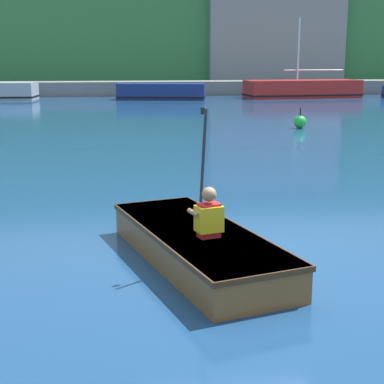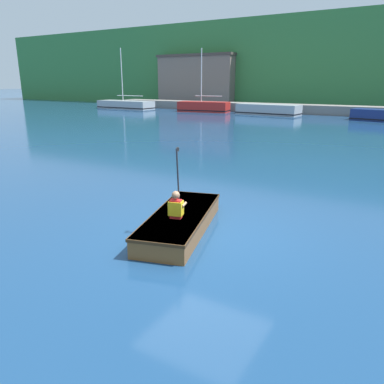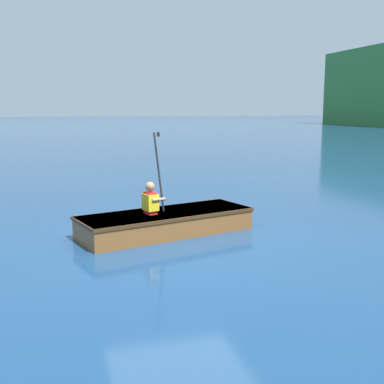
% 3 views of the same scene
% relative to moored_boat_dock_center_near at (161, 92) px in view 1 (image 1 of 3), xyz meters
% --- Properties ---
extents(ground_plane, '(300.00, 300.00, 0.00)m').
position_rel_moored_boat_dock_center_near_xyz_m(ground_plane, '(-1.28, -28.38, -0.44)').
color(ground_plane, navy).
extents(shoreline_ridge, '(120.00, 20.00, 10.61)m').
position_rel_moored_boat_dock_center_near_xyz_m(shoreline_ridge, '(-1.28, 20.51, 4.86)').
color(shoreline_ridge, '#387A3D').
rests_on(shoreline_ridge, ground).
extents(waterfront_office_block_center, '(10.93, 12.01, 8.48)m').
position_rel_moored_boat_dock_center_near_xyz_m(waterfront_office_block_center, '(9.85, 15.61, 3.81)').
color(waterfront_office_block_center, gray).
rests_on(waterfront_office_block_center, ground).
extents(marina_dock, '(58.99, 2.40, 0.90)m').
position_rel_moored_boat_dock_center_near_xyz_m(marina_dock, '(-1.28, 4.48, 0.01)').
color(marina_dock, slate).
rests_on(marina_dock, ground).
extents(moored_boat_dock_center_near, '(5.40, 2.74, 0.94)m').
position_rel_moored_boat_dock_center_near_xyz_m(moored_boat_dock_center_near, '(0.00, 0.00, 0.00)').
color(moored_boat_dock_center_near, navy).
rests_on(moored_boat_dock_center_near, ground).
extents(moored_boat_dock_east_end, '(7.31, 2.90, 4.81)m').
position_rel_moored_boat_dock_center_near_xyz_m(moored_boat_dock_east_end, '(8.81, 0.56, 0.07)').
color(moored_boat_dock_east_end, red).
rests_on(moored_boat_dock_east_end, ground).
extents(rowboat_foreground, '(1.97, 3.42, 0.41)m').
position_rel_moored_boat_dock_center_near_xyz_m(rowboat_foreground, '(-1.91, -28.43, -0.21)').
color(rowboat_foreground, brown).
rests_on(rowboat_foreground, ground).
extents(person_paddler, '(0.41, 0.42, 1.47)m').
position_rel_moored_boat_dock_center_near_xyz_m(person_paddler, '(-1.81, -28.77, 0.25)').
color(person_paddler, red).
rests_on(person_paddler, rowboat_foreground).
extents(channel_buoy, '(0.44, 0.44, 0.72)m').
position_rel_moored_boat_dock_center_near_xyz_m(channel_buoy, '(3.63, -15.19, -0.22)').
color(channel_buoy, green).
rests_on(channel_buoy, ground).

